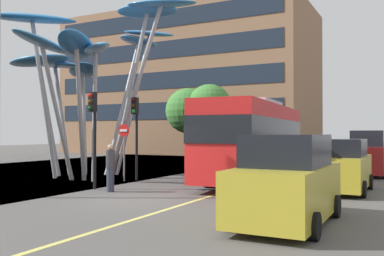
{
  "coord_description": "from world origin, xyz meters",
  "views": [
    {
      "loc": [
        8.37,
        -11.86,
        2.24
      ],
      "look_at": [
        -1.1,
        6.41,
        2.5
      ],
      "focal_mm": 40.17,
      "sensor_mm": 36.0,
      "label": 1
    }
  ],
  "objects_px": {
    "car_side_street": "(379,152)",
    "street_lamp": "(3,64)",
    "traffic_light_kerb_far": "(136,121)",
    "traffic_light_opposite": "(232,125)",
    "leaf_sculpture": "(88,51)",
    "no_entry_sign": "(124,143)",
    "traffic_light_island_mid": "(194,126)",
    "car_far_side": "(382,150)",
    "car_parked_mid": "(341,167)",
    "pedestrian": "(110,168)",
    "car_parked_near": "(287,182)",
    "traffic_light_kerb_near": "(93,119)",
    "red_bus": "(255,137)",
    "car_parked_far": "(368,155)"
  },
  "relations": [
    {
      "from": "street_lamp",
      "to": "no_entry_sign",
      "type": "bearing_deg",
      "value": 84.96
    },
    {
      "from": "traffic_light_kerb_near",
      "to": "traffic_light_opposite",
      "type": "xyz_separation_m",
      "value": [
        -0.12,
        14.94,
        0.04
      ]
    },
    {
      "from": "car_side_street",
      "to": "traffic_light_kerb_near",
      "type": "bearing_deg",
      "value": -117.9
    },
    {
      "from": "red_bus",
      "to": "pedestrian",
      "type": "relative_size",
      "value": 6.11
    },
    {
      "from": "street_lamp",
      "to": "no_entry_sign",
      "type": "height_order",
      "value": "street_lamp"
    },
    {
      "from": "leaf_sculpture",
      "to": "traffic_light_opposite",
      "type": "relative_size",
      "value": 2.88
    },
    {
      "from": "traffic_light_kerb_far",
      "to": "pedestrian",
      "type": "distance_m",
      "value": 4.46
    },
    {
      "from": "leaf_sculpture",
      "to": "car_side_street",
      "type": "xyz_separation_m",
      "value": [
        12.8,
        13.92,
        -5.51
      ]
    },
    {
      "from": "pedestrian",
      "to": "car_parked_near",
      "type": "bearing_deg",
      "value": -19.18
    },
    {
      "from": "red_bus",
      "to": "no_entry_sign",
      "type": "xyz_separation_m",
      "value": [
        -5.48,
        -2.81,
        -0.28
      ]
    },
    {
      "from": "pedestrian",
      "to": "street_lamp",
      "type": "bearing_deg",
      "value": -127.55
    },
    {
      "from": "red_bus",
      "to": "street_lamp",
      "type": "relative_size",
      "value": 1.52
    },
    {
      "from": "car_side_street",
      "to": "pedestrian",
      "type": "distance_m",
      "value": 19.68
    },
    {
      "from": "red_bus",
      "to": "car_parked_near",
      "type": "bearing_deg",
      "value": -66.23
    },
    {
      "from": "traffic_light_opposite",
      "to": "car_far_side",
      "type": "height_order",
      "value": "traffic_light_opposite"
    },
    {
      "from": "leaf_sculpture",
      "to": "car_side_street",
      "type": "bearing_deg",
      "value": 47.4
    },
    {
      "from": "car_parked_far",
      "to": "street_lamp",
      "type": "distance_m",
      "value": 18.17
    },
    {
      "from": "car_parked_near",
      "to": "street_lamp",
      "type": "height_order",
      "value": "street_lamp"
    },
    {
      "from": "red_bus",
      "to": "car_far_side",
      "type": "relative_size",
      "value": 2.48
    },
    {
      "from": "traffic_light_island_mid",
      "to": "car_side_street",
      "type": "bearing_deg",
      "value": 44.45
    },
    {
      "from": "red_bus",
      "to": "traffic_light_kerb_far",
      "type": "bearing_deg",
      "value": -155.96
    },
    {
      "from": "red_bus",
      "to": "leaf_sculpture",
      "type": "distance_m",
      "value": 9.61
    },
    {
      "from": "car_parked_near",
      "to": "car_parked_mid",
      "type": "relative_size",
      "value": 1.08
    },
    {
      "from": "street_lamp",
      "to": "no_entry_sign",
      "type": "relative_size",
      "value": 2.72
    },
    {
      "from": "car_side_street",
      "to": "street_lamp",
      "type": "xyz_separation_m",
      "value": [
        -10.58,
        -20.86,
        3.65
      ]
    },
    {
      "from": "traffic_light_kerb_far",
      "to": "traffic_light_opposite",
      "type": "height_order",
      "value": "traffic_light_opposite"
    },
    {
      "from": "car_parked_mid",
      "to": "no_entry_sign",
      "type": "xyz_separation_m",
      "value": [
        -9.59,
        -0.86,
        0.82
      ]
    },
    {
      "from": "car_parked_near",
      "to": "pedestrian",
      "type": "xyz_separation_m",
      "value": [
        -7.55,
        2.62,
        -0.11
      ]
    },
    {
      "from": "traffic_light_kerb_near",
      "to": "traffic_light_opposite",
      "type": "distance_m",
      "value": 14.94
    },
    {
      "from": "car_parked_mid",
      "to": "car_far_side",
      "type": "relative_size",
      "value": 0.92
    },
    {
      "from": "car_side_street",
      "to": "no_entry_sign",
      "type": "relative_size",
      "value": 1.53
    },
    {
      "from": "red_bus",
      "to": "traffic_light_opposite",
      "type": "relative_size",
      "value": 2.81
    },
    {
      "from": "car_parked_near",
      "to": "street_lamp",
      "type": "relative_size",
      "value": 0.61
    },
    {
      "from": "pedestrian",
      "to": "car_side_street",
      "type": "bearing_deg",
      "value": 65.15
    },
    {
      "from": "traffic_light_kerb_near",
      "to": "street_lamp",
      "type": "bearing_deg",
      "value": -111.16
    },
    {
      "from": "traffic_light_island_mid",
      "to": "car_side_street",
      "type": "relative_size",
      "value": 0.91
    },
    {
      "from": "car_parked_far",
      "to": "car_far_side",
      "type": "bearing_deg",
      "value": 90.54
    },
    {
      "from": "street_lamp",
      "to": "no_entry_sign",
      "type": "distance_m",
      "value": 6.91
    },
    {
      "from": "car_parked_near",
      "to": "car_side_street",
      "type": "distance_m",
      "value": 20.49
    },
    {
      "from": "street_lamp",
      "to": "red_bus",
      "type": "bearing_deg",
      "value": 56.36
    },
    {
      "from": "leaf_sculpture",
      "to": "traffic_light_kerb_far",
      "type": "height_order",
      "value": "leaf_sculpture"
    },
    {
      "from": "traffic_light_kerb_far",
      "to": "car_far_side",
      "type": "xyz_separation_m",
      "value": [
        9.51,
        20.62,
        -1.9
      ]
    },
    {
      "from": "traffic_light_kerb_far",
      "to": "car_parked_far",
      "type": "relative_size",
      "value": 0.97
    },
    {
      "from": "car_parked_far",
      "to": "car_side_street",
      "type": "xyz_separation_m",
      "value": [
        0.09,
        6.46,
        -0.11
      ]
    },
    {
      "from": "traffic_light_kerb_far",
      "to": "street_lamp",
      "type": "xyz_separation_m",
      "value": [
        -0.86,
        -6.76,
        1.8
      ]
    },
    {
      "from": "red_bus",
      "to": "traffic_light_opposite",
      "type": "xyz_separation_m",
      "value": [
        -4.9,
        9.12,
        0.79
      ]
    },
    {
      "from": "traffic_light_kerb_near",
      "to": "traffic_light_island_mid",
      "type": "distance_m",
      "value": 8.58
    },
    {
      "from": "traffic_light_opposite",
      "to": "no_entry_sign",
      "type": "relative_size",
      "value": 1.48
    },
    {
      "from": "leaf_sculpture",
      "to": "no_entry_sign",
      "type": "relative_size",
      "value": 4.25
    },
    {
      "from": "traffic_light_island_mid",
      "to": "car_parked_far",
      "type": "relative_size",
      "value": 0.91
    }
  ]
}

